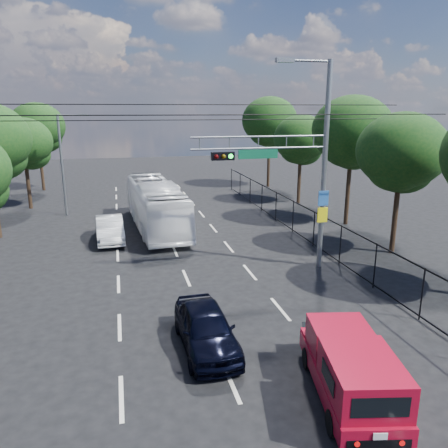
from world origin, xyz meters
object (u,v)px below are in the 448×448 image
object	(u,v)px
navy_hatchback	(206,328)
white_bus	(156,205)
white_van	(110,229)
signal_mast	(300,159)
red_pickup	(350,368)

from	to	relation	value
navy_hatchback	white_bus	world-z (taller)	white_bus
navy_hatchback	white_van	bearing A→B (deg)	102.18
white_van	navy_hatchback	bearing A→B (deg)	-79.35
signal_mast	white_bus	xyz separation A→B (m)	(-5.80, 8.97, -3.74)
red_pickup	white_van	world-z (taller)	red_pickup
signal_mast	navy_hatchback	distance (m)	9.41
red_pickup	white_bus	distance (m)	18.71
navy_hatchback	white_van	xyz separation A→B (m)	(-3.07, 12.83, 0.01)
signal_mast	white_bus	size ratio (longest dim) A/B	0.88
signal_mast	red_pickup	world-z (taller)	signal_mast
white_bus	white_van	distance (m)	3.69
red_pickup	white_van	size ratio (longest dim) A/B	1.14
signal_mast	white_van	bearing A→B (deg)	141.95
white_bus	red_pickup	bearing A→B (deg)	-83.59
signal_mast	red_pickup	bearing A→B (deg)	-104.65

